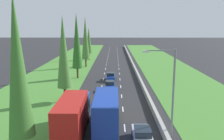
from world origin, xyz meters
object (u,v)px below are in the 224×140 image
object	(u,v)px
poplar_tree_second	(63,52)
street_light_mast	(170,87)
blue_box_truck_centre_lane	(107,112)
blue_hatchback_centre_lane_fifth	(111,77)
white_hatchback_centre_lane	(111,97)
red_box_truck_left_lane	(73,116)
poplar_tree_nearest	(18,67)
poplar_tree_fourth	(85,38)
poplar_tree_fifth	(89,40)
blue_hatchback_centre_lane	(110,85)
poplar_tree_third	(77,41)
silver_sedan_right_lane	(142,136)

from	to	relation	value
poplar_tree_second	street_light_mast	xyz separation A→B (m)	(12.84, -11.26, -2.16)
blue_box_truck_centre_lane	blue_hatchback_centre_lane_fifth	xyz separation A→B (m)	(0.04, 23.63, -1.35)
white_hatchback_centre_lane	red_box_truck_left_lane	distance (m)	11.77
red_box_truck_left_lane	poplar_tree_nearest	distance (m)	8.03
poplar_tree_second	street_light_mast	size ratio (longest dim) A/B	1.41
blue_box_truck_centre_lane	white_hatchback_centre_lane	world-z (taller)	blue_box_truck_centre_lane
blue_hatchback_centre_lane_fifth	poplar_tree_fourth	xyz separation A→B (m)	(-6.98, 16.26, 6.94)
poplar_tree_second	poplar_tree_fifth	distance (m)	43.28
poplar_tree_second	poplar_tree_fifth	world-z (taller)	poplar_tree_second
red_box_truck_left_lane	poplar_tree_second	xyz separation A→B (m)	(-3.16, 11.29, 5.21)
blue_hatchback_centre_lane_fifth	poplar_tree_fourth	size ratio (longest dim) A/B	0.29
poplar_tree_fourth	blue_box_truck_centre_lane	bearing A→B (deg)	-80.12
blue_hatchback_centre_lane	poplar_tree_fourth	bearing A→B (deg)	106.61
blue_box_truck_centre_lane	poplar_tree_third	size ratio (longest dim) A/B	0.68
blue_hatchback_centre_lane	poplar_tree_fifth	distance (m)	38.02
blue_hatchback_centre_lane	blue_hatchback_centre_lane_fifth	xyz separation A→B (m)	(-0.03, 7.25, 0.00)
poplar_tree_third	street_light_mast	distance (m)	30.46
blue_hatchback_centre_lane	silver_sedan_right_lane	bearing A→B (deg)	-79.83
silver_sedan_right_lane	street_light_mast	distance (m)	5.47
red_box_truck_left_lane	poplar_tree_fifth	xyz separation A→B (m)	(-4.13, 54.55, 4.08)
poplar_tree_second	blue_box_truck_centre_lane	bearing A→B (deg)	-56.90
blue_hatchback_centre_lane_fifth	poplar_tree_third	distance (m)	10.32
red_box_truck_left_lane	poplar_tree_second	bearing A→B (deg)	105.65
blue_box_truck_centre_lane	poplar_tree_second	size ratio (longest dim) A/B	0.74
red_box_truck_left_lane	poplar_tree_fourth	world-z (taller)	poplar_tree_fourth
poplar_tree_second	poplar_tree_fourth	size ratio (longest dim) A/B	0.94
red_box_truck_left_lane	poplar_tree_nearest	size ratio (longest dim) A/B	0.68
poplar_tree_second	street_light_mast	world-z (taller)	poplar_tree_second
white_hatchback_centre_lane	silver_sedan_right_lane	bearing A→B (deg)	-76.02
poplar_tree_second	poplar_tree_fourth	xyz separation A→B (m)	(-0.43, 29.89, 0.39)
blue_hatchback_centre_lane_fifth	poplar_tree_fifth	xyz separation A→B (m)	(-7.52, 29.62, 5.43)
blue_box_truck_centre_lane	street_light_mast	xyz separation A→B (m)	(6.32, -1.26, 3.05)
white_hatchback_centre_lane	street_light_mast	xyz separation A→B (m)	(5.95, -11.06, 4.40)
poplar_tree_nearest	poplar_tree_second	world-z (taller)	poplar_tree_nearest
blue_box_truck_centre_lane	poplar_tree_nearest	xyz separation A→B (m)	(-6.84, -5.62, 5.80)
poplar_tree_nearest	poplar_tree_fourth	size ratio (longest dim) A/B	1.03
blue_hatchback_centre_lane	poplar_tree_third	xyz separation A→B (m)	(-7.15, 9.57, 7.10)
silver_sedan_right_lane	poplar_tree_nearest	size ratio (longest dim) A/B	0.32
silver_sedan_right_lane	poplar_tree_fifth	bearing A→B (deg)	101.10
blue_box_truck_centre_lane	silver_sedan_right_lane	bearing A→B (deg)	-38.83
poplar_tree_nearest	red_box_truck_left_lane	bearing A→B (deg)	51.07
red_box_truck_left_lane	poplar_tree_third	world-z (taller)	poplar_tree_third
blue_box_truck_centre_lane	poplar_tree_second	bearing A→B (deg)	123.10
poplar_tree_nearest	blue_box_truck_centre_lane	bearing A→B (deg)	39.38
white_hatchback_centre_lane	poplar_tree_third	xyz separation A→B (m)	(-7.45, 16.16, 7.10)
street_light_mast	blue_hatchback_centre_lane_fifth	bearing A→B (deg)	104.16
poplar_tree_nearest	poplar_tree_third	xyz separation A→B (m)	(-0.24, 31.57, -0.05)
silver_sedan_right_lane	poplar_tree_second	size ratio (longest dim) A/B	0.35
poplar_tree_fifth	red_box_truck_left_lane	bearing A→B (deg)	-85.67
blue_hatchback_centre_lane_fifth	poplar_tree_second	xyz separation A→B (m)	(-6.55, -13.63, 6.55)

